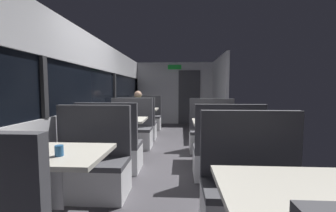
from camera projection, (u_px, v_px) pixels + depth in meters
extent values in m
cube|color=#423F44|center=(168.00, 160.00, 4.01)|extent=(3.30, 9.20, 0.02)
cube|color=#B2B2B7|center=(92.00, 133.00, 4.05)|extent=(0.08, 8.40, 0.95)
cube|color=#B2B2B7|center=(89.00, 51.00, 3.93)|extent=(0.08, 8.40, 0.60)
cube|color=black|center=(90.00, 88.00, 3.99)|extent=(0.03, 8.40, 0.75)
cube|color=#2D2D30|center=(44.00, 87.00, 2.59)|extent=(0.06, 0.08, 0.75)
cube|color=#2D2D30|center=(115.00, 88.00, 5.38)|extent=(0.06, 0.08, 0.75)
cube|color=#2D2D30|center=(137.00, 89.00, 8.17)|extent=(0.06, 0.08, 0.75)
cube|color=#B2B2B7|center=(175.00, 93.00, 8.10)|extent=(2.90, 0.08, 2.30)
cube|color=#333338|center=(189.00, 97.00, 8.03)|extent=(0.80, 0.04, 2.00)
cube|color=green|center=(175.00, 67.00, 7.96)|extent=(0.50, 0.03, 0.16)
cube|color=#B2B2B7|center=(219.00, 94.00, 6.82)|extent=(0.08, 2.40, 2.30)
cylinder|color=#9E9EA3|center=(57.00, 194.00, 1.95)|extent=(0.10, 0.10, 0.70)
cube|color=beige|center=(56.00, 154.00, 1.92)|extent=(0.90, 0.70, 0.04)
cube|color=silver|center=(89.00, 180.00, 2.62)|extent=(0.95, 0.50, 0.39)
cube|color=#47474C|center=(88.00, 162.00, 2.60)|extent=(0.95, 0.50, 0.06)
cube|color=#47474C|center=(94.00, 130.00, 2.78)|extent=(0.95, 0.08, 0.65)
cylinder|color=#9E9EA3|center=(122.00, 139.00, 4.13)|extent=(0.10, 0.10, 0.70)
cube|color=beige|center=(122.00, 120.00, 4.10)|extent=(0.90, 0.70, 0.04)
cube|color=silver|center=(111.00, 158.00, 3.48)|extent=(0.95, 0.50, 0.39)
cube|color=#47474C|center=(111.00, 144.00, 3.46)|extent=(0.95, 0.50, 0.06)
cube|color=#47474C|center=(106.00, 124.00, 3.23)|extent=(0.95, 0.08, 0.65)
cube|color=silver|center=(130.00, 139.00, 4.79)|extent=(0.95, 0.50, 0.39)
cube|color=#47474C|center=(130.00, 129.00, 4.78)|extent=(0.95, 0.50, 0.06)
cube|color=#47474C|center=(132.00, 112.00, 4.96)|extent=(0.95, 0.08, 0.65)
cylinder|color=#9E9EA3|center=(142.00, 122.00, 6.30)|extent=(0.10, 0.10, 0.70)
cube|color=beige|center=(142.00, 109.00, 6.27)|extent=(0.90, 0.70, 0.04)
cube|color=silver|center=(138.00, 131.00, 5.65)|extent=(0.95, 0.50, 0.39)
cube|color=#47474C|center=(138.00, 123.00, 5.64)|extent=(0.95, 0.50, 0.06)
cube|color=#47474C|center=(136.00, 110.00, 5.40)|extent=(0.95, 0.08, 0.65)
cube|color=silver|center=(146.00, 123.00, 6.97)|extent=(0.95, 0.50, 0.39)
cube|color=#47474C|center=(146.00, 117.00, 6.95)|extent=(0.95, 0.50, 0.06)
cube|color=#47474C|center=(147.00, 105.00, 7.13)|extent=(0.95, 0.08, 0.65)
cube|color=beige|center=(299.00, 192.00, 1.22)|extent=(0.90, 0.70, 0.04)
cube|color=#47474C|center=(256.00, 189.00, 1.90)|extent=(0.95, 0.50, 0.06)
cube|color=#47474C|center=(250.00, 144.00, 2.08)|extent=(0.95, 0.08, 0.65)
cylinder|color=#9E9EA3|center=(218.00, 143.00, 3.82)|extent=(0.10, 0.10, 0.70)
cube|color=beige|center=(219.00, 122.00, 3.80)|extent=(0.90, 0.70, 0.04)
cube|color=silver|center=(226.00, 164.00, 3.18)|extent=(0.95, 0.50, 0.39)
cube|color=#47474C|center=(226.00, 149.00, 3.16)|extent=(0.95, 0.50, 0.06)
cube|color=#47474C|center=(230.00, 128.00, 2.92)|extent=(0.95, 0.08, 0.65)
cube|color=silver|center=(213.00, 142.00, 4.49)|extent=(0.95, 0.50, 0.39)
cube|color=#47474C|center=(213.00, 132.00, 4.48)|extent=(0.95, 0.50, 0.06)
cube|color=#47474C|center=(211.00, 114.00, 4.66)|extent=(0.95, 0.08, 0.65)
cube|color=#26262D|center=(138.00, 130.00, 5.65)|extent=(0.30, 0.36, 0.45)
cube|color=#59724C|center=(138.00, 110.00, 5.66)|extent=(0.34, 0.22, 0.60)
sphere|color=tan|center=(138.00, 95.00, 5.65)|extent=(0.20, 0.20, 0.20)
cylinder|color=#59724C|center=(132.00, 109.00, 5.85)|extent=(0.07, 0.28, 0.07)
cylinder|color=#59724C|center=(147.00, 109.00, 5.83)|extent=(0.07, 0.28, 0.07)
cylinder|color=#26598C|center=(142.00, 107.00, 6.34)|extent=(0.07, 0.07, 0.09)
cylinder|color=#26598C|center=(59.00, 151.00, 1.81)|extent=(0.07, 0.07, 0.09)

